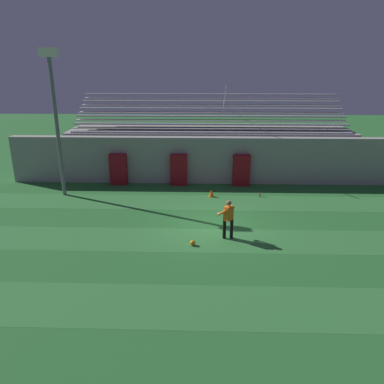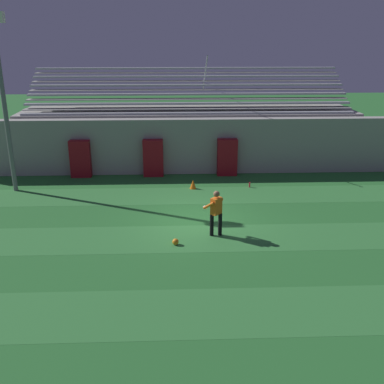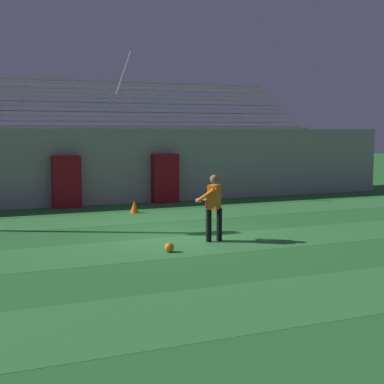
{
  "view_description": "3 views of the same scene",
  "coord_description": "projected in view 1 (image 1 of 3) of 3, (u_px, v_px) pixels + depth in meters",
  "views": [
    {
      "loc": [
        -0.41,
        -15.49,
        6.83
      ],
      "look_at": [
        -0.86,
        -0.65,
        1.79
      ],
      "focal_mm": 35.0,
      "sensor_mm": 36.0,
      "label": 1
    },
    {
      "loc": [
        -0.78,
        -15.86,
        6.73
      ],
      "look_at": [
        -0.22,
        -1.73,
        1.79
      ],
      "focal_mm": 42.0,
      "sensor_mm": 36.0,
      "label": 2
    },
    {
      "loc": [
        -4.75,
        -13.3,
        2.77
      ],
      "look_at": [
        -0.24,
        -2.05,
        1.36
      ],
      "focal_mm": 50.0,
      "sensor_mm": 36.0,
      "label": 3
    }
  ],
  "objects": [
    {
      "name": "padding_pillar_far_left",
      "position": [
        118.0,
        169.0,
        22.34
      ],
      "size": [
        1.0,
        0.44,
        1.86
      ],
      "primitive_type": "cube",
      "color": "maroon",
      "rests_on": "ground"
    },
    {
      "name": "floodlight_pole",
      "position": [
        55.0,
        105.0,
        19.25
      ],
      "size": [
        0.9,
        0.36,
        7.65
      ],
      "color": "slate",
      "rests_on": "ground"
    },
    {
      "name": "padding_pillar_gate_left",
      "position": [
        179.0,
        170.0,
        22.24
      ],
      "size": [
        1.0,
        0.44,
        1.86
      ],
      "primitive_type": "cube",
      "color": "maroon",
      "rests_on": "ground"
    },
    {
      "name": "turf_stripe_near",
      "position": [
        215.0,
        306.0,
        11.17
      ],
      "size": [
        28.0,
        2.23,
        0.01
      ],
      "primitive_type": "cube",
      "color": "#337A38",
      "rests_on": "ground"
    },
    {
      "name": "turf_stripe_mid",
      "position": [
        212.0,
        240.0,
        15.39
      ],
      "size": [
        28.0,
        2.23,
        0.01
      ],
      "primitive_type": "cube",
      "color": "#337A38",
      "rests_on": "ground"
    },
    {
      "name": "bleacher_stand",
      "position": [
        209.0,
        149.0,
        25.06
      ],
      "size": [
        18.0,
        4.75,
        5.83
      ],
      "color": "#999691",
      "rests_on": "ground"
    },
    {
      "name": "traffic_cone",
      "position": [
        211.0,
        193.0,
        20.44
      ],
      "size": [
        0.3,
        0.3,
        0.42
      ],
      "primitive_type": "cone",
      "color": "orange",
      "rests_on": "ground"
    },
    {
      "name": "back_wall",
      "position": [
        210.0,
        160.0,
        22.55
      ],
      "size": [
        24.0,
        0.6,
        2.8
      ],
      "primitive_type": "cube",
      "color": "#999691",
      "rests_on": "ground"
    },
    {
      "name": "padding_pillar_gate_right",
      "position": [
        241.0,
        170.0,
        22.13
      ],
      "size": [
        1.0,
        0.44,
        1.86
      ],
      "primitive_type": "cube",
      "color": "maroon",
      "rests_on": "ground"
    },
    {
      "name": "turf_stripe_far",
      "position": [
        211.0,
        203.0,
        19.61
      ],
      "size": [
        28.0,
        2.23,
        0.01
      ],
      "primitive_type": "cube",
      "color": "#337A38",
      "rests_on": "ground"
    },
    {
      "name": "soccer_ball",
      "position": [
        193.0,
        243.0,
        14.92
      ],
      "size": [
        0.22,
        0.22,
        0.22
      ],
      "primitive_type": "sphere",
      "color": "orange",
      "rests_on": "ground"
    },
    {
      "name": "ground_plane",
      "position": [
        212.0,
        225.0,
        16.85
      ],
      "size": [
        80.0,
        80.0,
        0.0
      ],
      "primitive_type": "plane",
      "color": "#286B2D"
    },
    {
      "name": "water_bottle",
      "position": [
        260.0,
        194.0,
        20.47
      ],
      "size": [
        0.07,
        0.07,
        0.24
      ],
      "primitive_type": "cylinder",
      "color": "red",
      "rests_on": "ground"
    },
    {
      "name": "goalkeeper",
      "position": [
        228.0,
        217.0,
        15.29
      ],
      "size": [
        0.74,
        0.74,
        1.67
      ],
      "color": "black",
      "rests_on": "ground"
    }
  ]
}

